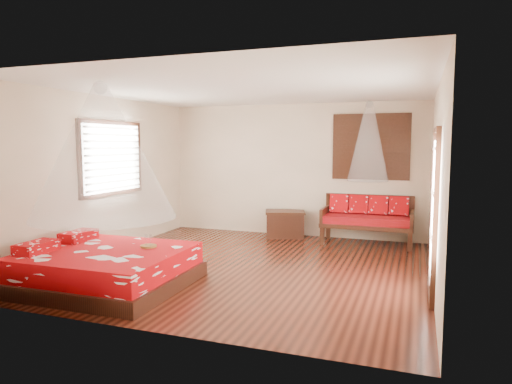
{
  "coord_description": "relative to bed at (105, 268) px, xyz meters",
  "views": [
    {
      "loc": [
        2.51,
        -6.7,
        1.95
      ],
      "look_at": [
        -0.05,
        0.49,
        1.15
      ],
      "focal_mm": 32.0,
      "sensor_mm": 36.0,
      "label": 1
    }
  ],
  "objects": [
    {
      "name": "glazed_door",
      "position": [
        4.24,
        1.0,
        0.82
      ],
      "size": [
        0.08,
        1.02,
        2.16
      ],
      "color": "black",
      "rests_on": "floor"
    },
    {
      "name": "mosquito_net_daybed",
      "position": [
        3.12,
        3.85,
        1.75
      ],
      "size": [
        0.78,
        0.78,
        1.5
      ],
      "primitive_type": "cone",
      "color": "white",
      "rests_on": "ceiling"
    },
    {
      "name": "mosquito_net_main",
      "position": [
        0.02,
        0.0,
        1.6
      ],
      "size": [
        1.93,
        1.93,
        1.8
      ],
      "primitive_type": "cone",
      "color": "white",
      "rests_on": "ceiling"
    },
    {
      "name": "daybed",
      "position": [
        3.12,
        3.98,
        0.27
      ],
      "size": [
        1.74,
        0.77,
        0.94
      ],
      "color": "black",
      "rests_on": "floor"
    },
    {
      "name": "storage_chest",
      "position": [
        1.42,
        4.05,
        0.03
      ],
      "size": [
        0.96,
        0.81,
        0.56
      ],
      "rotation": [
        0.0,
        0.0,
        0.31
      ],
      "color": "black",
      "rests_on": "floor"
    },
    {
      "name": "bed",
      "position": [
        0.0,
        0.0,
        0.0
      ],
      "size": [
        2.17,
        1.97,
        0.64
      ],
      "rotation": [
        0.0,
        0.0,
        0.02
      ],
      "color": "black",
      "rests_on": "floor"
    },
    {
      "name": "wine_tray",
      "position": [
        0.47,
        0.36,
        0.3
      ],
      "size": [
        0.23,
        0.23,
        0.19
      ],
      "rotation": [
        0.0,
        0.0,
        0.13
      ],
      "color": "brown",
      "rests_on": "bed"
    },
    {
      "name": "shutter_panel",
      "position": [
        3.12,
        4.32,
        1.65
      ],
      "size": [
        1.52,
        0.06,
        1.32
      ],
      "color": "black",
      "rests_on": "wall_back"
    },
    {
      "name": "window_left",
      "position": [
        -1.19,
        1.8,
        1.45
      ],
      "size": [
        0.1,
        1.74,
        1.34
      ],
      "color": "black",
      "rests_on": "wall_left"
    },
    {
      "name": "room",
      "position": [
        1.52,
        1.6,
        1.15
      ],
      "size": [
        5.54,
        5.54,
        2.84
      ],
      "color": "black",
      "rests_on": "ground"
    }
  ]
}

